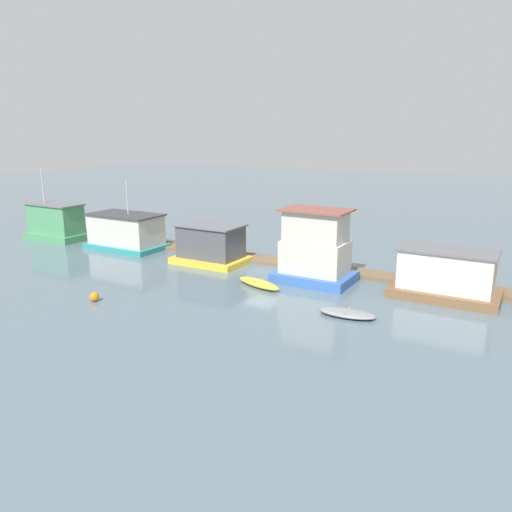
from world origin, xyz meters
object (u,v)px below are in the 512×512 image
houseboat_yellow (211,245)px  mooring_post_centre (218,249)px  mooring_post_near_right (438,281)px  houseboat_blue (315,250)px  dinghy_yellow (259,283)px  buoy_orange (94,297)px  houseboat_teal (126,232)px  houseboat_green (56,222)px  dinghy_grey (347,313)px  houseboat_brown (446,275)px

houseboat_yellow → mooring_post_centre: size_ratio=3.36×
mooring_post_near_right → mooring_post_centre: mooring_post_centre is taller
mooring_post_near_right → houseboat_blue: bearing=-166.7°
dinghy_yellow → buoy_orange: 10.87m
houseboat_teal → houseboat_blue: houseboat_teal is taller
houseboat_green → dinghy_grey: houseboat_green is taller
houseboat_yellow → houseboat_blue: bearing=-3.9°
houseboat_green → houseboat_yellow: 18.60m
houseboat_teal → mooring_post_centre: houseboat_teal is taller
houseboat_teal → dinghy_yellow: houseboat_teal is taller
houseboat_blue → houseboat_yellow: bearing=176.1°
houseboat_yellow → mooring_post_centre: houseboat_yellow is taller
houseboat_teal → dinghy_grey: size_ratio=2.05×
houseboat_blue → mooring_post_near_right: houseboat_blue is taller
dinghy_grey → mooring_post_centre: bearing=152.3°
houseboat_teal → buoy_orange: (8.80, -11.99, -1.24)m
dinghy_grey → mooring_post_near_right: size_ratio=2.23×
houseboat_teal → houseboat_green: bearing=-176.6°
mooring_post_centre → houseboat_yellow: bearing=-80.4°
dinghy_grey → mooring_post_near_right: bearing=63.5°
houseboat_blue → houseboat_green: bearing=178.9°
houseboat_green → dinghy_grey: (32.49, -6.00, -1.49)m
houseboat_green → dinghy_yellow: (25.24, -3.66, -1.43)m
houseboat_blue → mooring_post_centre: houseboat_blue is taller
houseboat_blue → dinghy_yellow: 4.68m
dinghy_yellow → dinghy_grey: dinghy_yellow is taller
dinghy_grey → mooring_post_near_right: (3.69, 7.40, 0.57)m
houseboat_yellow → houseboat_green: bearing=-179.6°
houseboat_blue → mooring_post_centre: (-9.65, 1.93, -1.47)m
dinghy_yellow → mooring_post_near_right: 12.07m
houseboat_blue → houseboat_brown: (8.72, 1.04, -0.85)m
houseboat_green → houseboat_blue: 28.04m
houseboat_teal → houseboat_brown: (27.88, -0.00, -0.06)m
houseboat_brown → mooring_post_near_right: bearing=123.1°
houseboat_yellow → dinghy_yellow: (6.64, -3.77, -1.23)m
houseboat_green → buoy_orange: houseboat_green is taller
houseboat_teal → mooring_post_near_right: houseboat_teal is taller
mooring_post_near_right → mooring_post_centre: (-17.80, 0.00, 0.09)m
houseboat_brown → buoy_orange: 22.56m
dinghy_grey → mooring_post_centre: mooring_post_centre is taller
buoy_orange → mooring_post_near_right: bearing=34.8°
houseboat_blue → mooring_post_near_right: (8.15, 1.93, -1.56)m
houseboat_yellow → dinghy_grey: 15.23m
mooring_post_near_right → buoy_orange: (-18.50, -12.87, -0.47)m
houseboat_blue → mooring_post_near_right: bearing=13.3°
houseboat_green → houseboat_blue: houseboat_green is taller
houseboat_green → houseboat_yellow: bearing=0.4°
dinghy_grey → mooring_post_centre: (-14.11, 7.40, 0.66)m
houseboat_yellow → dinghy_yellow: size_ratio=1.47×
mooring_post_near_right → houseboat_brown: bearing=-56.9°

